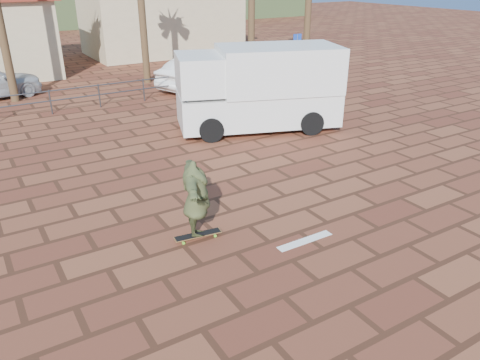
{
  "coord_description": "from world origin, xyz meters",
  "views": [
    {
      "loc": [
        -5.12,
        -7.99,
        5.48
      ],
      "look_at": [
        0.25,
        0.82,
        0.8
      ],
      "focal_mm": 35.0,
      "sensor_mm": 36.0,
      "label": 1
    }
  ],
  "objects_px": {
    "skateboarder": "(196,199)",
    "campervan": "(259,87)",
    "longboard": "(198,235)",
    "car_white": "(199,73)"
  },
  "relations": [
    {
      "from": "skateboarder",
      "to": "campervan",
      "type": "bearing_deg",
      "value": -20.13
    },
    {
      "from": "campervan",
      "to": "car_white",
      "type": "xyz_separation_m",
      "value": [
        1.06,
        6.99,
        -0.81
      ]
    },
    {
      "from": "campervan",
      "to": "car_white",
      "type": "distance_m",
      "value": 7.11
    },
    {
      "from": "car_white",
      "to": "skateboarder",
      "type": "bearing_deg",
      "value": 131.6
    },
    {
      "from": "longboard",
      "to": "car_white",
      "type": "distance_m",
      "value": 14.47
    },
    {
      "from": "longboard",
      "to": "campervan",
      "type": "bearing_deg",
      "value": 54.34
    },
    {
      "from": "skateboarder",
      "to": "car_white",
      "type": "height_order",
      "value": "skateboarder"
    },
    {
      "from": "longboard",
      "to": "campervan",
      "type": "height_order",
      "value": "campervan"
    },
    {
      "from": "longboard",
      "to": "campervan",
      "type": "xyz_separation_m",
      "value": [
        5.5,
        5.89,
        1.49
      ]
    },
    {
      "from": "longboard",
      "to": "skateboarder",
      "type": "relative_size",
      "value": 0.51
    }
  ]
}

